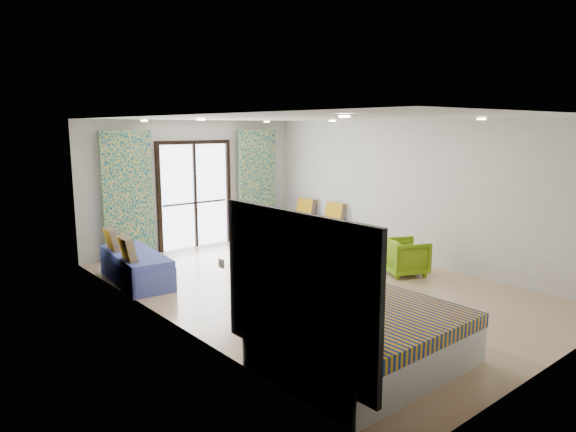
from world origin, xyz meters
TOP-DOWN VIEW (x-y plane):
  - floor at (0.00, 0.00)m, footprint 5.00×7.50m
  - ceiling at (0.00, 0.00)m, footprint 5.00×7.50m
  - wall_back at (0.00, 3.75)m, footprint 5.00×0.01m
  - wall_front at (0.00, -3.75)m, footprint 5.00×0.01m
  - wall_left at (-2.50, 0.00)m, footprint 0.01×7.50m
  - wall_right at (2.50, 0.00)m, footprint 0.01×7.50m
  - balcony_door at (0.00, 3.72)m, footprint 1.76×0.08m
  - balcony_rail at (0.00, 3.73)m, footprint 1.52×0.03m
  - curtain_left at (-1.55, 3.57)m, footprint 1.00×0.10m
  - curtain_right at (1.55, 3.57)m, footprint 1.00×0.10m
  - downlight_a at (-1.40, -2.00)m, footprint 0.12×0.12m
  - downlight_b at (1.40, -2.00)m, footprint 0.12×0.12m
  - downlight_c at (-1.40, 1.00)m, footprint 0.12×0.12m
  - downlight_d at (1.40, 1.00)m, footprint 0.12×0.12m
  - downlight_e at (-1.40, 3.00)m, footprint 0.12×0.12m
  - downlight_f at (1.40, 3.00)m, footprint 0.12×0.12m
  - headboard at (-2.46, -2.42)m, footprint 0.06×2.10m
  - switch_plate at (-2.47, -1.17)m, footprint 0.02×0.10m
  - bed at (-1.48, -2.42)m, footprint 2.08×1.70m
  - daybed_left at (-2.12, 2.06)m, footprint 0.88×1.86m
  - daybed_right at (2.12, 2.30)m, footprint 0.83×1.95m
  - coffee_table at (0.37, 1.76)m, footprint 0.74×0.74m
  - vase at (0.44, 1.78)m, footprint 0.17×0.18m
  - armchair at (1.70, -0.55)m, footprint 0.85×0.87m

SIDE VIEW (x-z plane):
  - floor at x=0.00m, z-range -0.01..0.01m
  - daybed_left at x=-2.12m, z-range -0.17..0.72m
  - daybed_right at x=2.12m, z-range -0.18..0.77m
  - bed at x=-1.48m, z-range -0.06..0.66m
  - coffee_table at x=0.37m, z-range 0.01..0.65m
  - armchair at x=1.70m, z-range 0.00..0.69m
  - vase at x=0.44m, z-range 0.37..0.54m
  - balcony_rail at x=0.00m, z-range 0.93..0.97m
  - headboard at x=-2.46m, z-range 0.30..1.80m
  - switch_plate at x=-2.47m, z-range 1.00..1.10m
  - curtain_left at x=-1.55m, z-range 0.00..2.50m
  - curtain_right at x=1.55m, z-range 0.00..2.50m
  - balcony_door at x=0.00m, z-range 0.12..2.40m
  - wall_back at x=0.00m, z-range 0.00..2.70m
  - wall_front at x=0.00m, z-range 0.00..2.70m
  - wall_left at x=-2.50m, z-range 0.00..2.70m
  - wall_right at x=2.50m, z-range 0.00..2.70m
  - downlight_a at x=-1.40m, z-range 2.66..2.68m
  - downlight_b at x=1.40m, z-range 2.66..2.68m
  - downlight_c at x=-1.40m, z-range 2.66..2.68m
  - downlight_d at x=1.40m, z-range 2.66..2.68m
  - downlight_e at x=-1.40m, z-range 2.66..2.68m
  - downlight_f at x=1.40m, z-range 2.66..2.68m
  - ceiling at x=0.00m, z-range 2.70..2.71m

